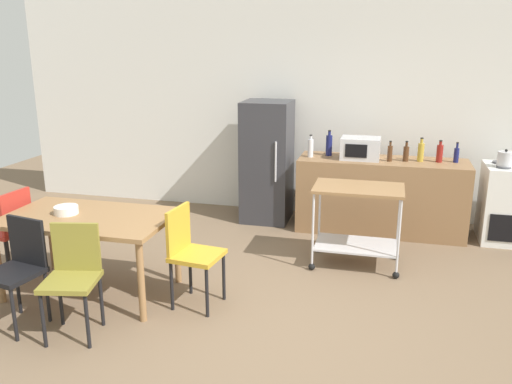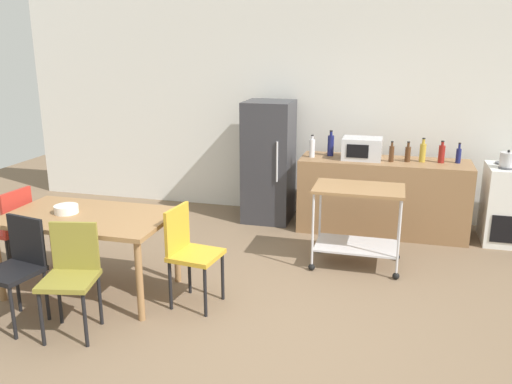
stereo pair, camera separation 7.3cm
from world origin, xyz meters
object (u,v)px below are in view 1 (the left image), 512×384
(stove_oven, at_px, (509,204))
(microwave, at_px, (360,148))
(bottle_hot_sauce, at_px, (421,152))
(kettle, at_px, (505,159))
(chair_olive, at_px, (73,273))
(refrigerator, at_px, (267,162))
(bottle_wine, at_px, (406,153))
(chair_mustard, at_px, (191,249))
(chair_black, at_px, (18,265))
(bottle_olive_oil, at_px, (311,148))
(fruit_bowl, at_px, (66,210))
(chair_red, at_px, (9,227))
(bottle_soda, at_px, (390,153))
(bottle_vinegar, at_px, (440,153))
(bottle_sparkling_water, at_px, (456,155))
(bottle_soy_sauce, at_px, (329,145))
(kitchen_cart, at_px, (357,213))
(dining_table, at_px, (89,224))

(stove_oven, bearing_deg, microwave, -178.75)
(bottle_hot_sauce, height_order, kettle, bottle_hot_sauce)
(chair_olive, relative_size, refrigerator, 0.57)
(bottle_wine, bearing_deg, chair_mustard, -127.93)
(chair_black, xyz_separation_m, chair_mustard, (1.24, 0.66, 0.00))
(bottle_olive_oil, distance_m, fruit_bowl, 2.99)
(chair_mustard, distance_m, bottle_olive_oil, 2.46)
(chair_red, height_order, bottle_hot_sauce, bottle_hot_sauce)
(bottle_soda, height_order, fruit_bowl, bottle_soda)
(chair_black, bearing_deg, chair_red, 142.86)
(kettle, bearing_deg, bottle_vinegar, 171.10)
(microwave, xyz_separation_m, fruit_bowl, (-2.49, -2.34, -0.24))
(chair_olive, distance_m, bottle_vinegar, 4.27)
(chair_red, distance_m, bottle_hot_sauce, 4.56)
(microwave, distance_m, bottle_hot_sauce, 0.70)
(chair_red, bearing_deg, bottle_sparkling_water, 123.86)
(chair_mustard, relative_size, bottle_soy_sauce, 2.83)
(bottle_hot_sauce, relative_size, fruit_bowl, 1.30)
(chair_black, distance_m, bottle_wine, 4.32)
(stove_oven, height_order, bottle_vinegar, bottle_vinegar)
(bottle_sparkling_water, height_order, fruit_bowl, bottle_sparkling_water)
(refrigerator, relative_size, bottle_sparkling_water, 6.49)
(bottle_sparkling_water, bearing_deg, kitchen_cart, -131.14)
(kitchen_cart, height_order, bottle_hot_sauce, bottle_hot_sauce)
(refrigerator, bearing_deg, chair_olive, -105.03)
(stove_oven, xyz_separation_m, kitchen_cart, (-1.66, -1.15, 0.12))
(stove_oven, relative_size, bottle_hot_sauce, 3.25)
(bottle_hot_sauce, bearing_deg, fruit_bowl, -143.31)
(chair_mustard, bearing_deg, chair_black, 125.42)
(chair_black, distance_m, fruit_bowl, 0.71)
(bottle_hot_sauce, bearing_deg, kitchen_cart, -119.08)
(stove_oven, relative_size, fruit_bowl, 4.24)
(chair_red, relative_size, stove_oven, 0.97)
(bottle_wine, height_order, bottle_sparkling_water, bottle_wine)
(bottle_vinegar, relative_size, kettle, 1.08)
(chair_red, distance_m, refrigerator, 3.12)
(bottle_hot_sauce, xyz_separation_m, bottle_sparkling_water, (0.40, 0.04, -0.02))
(microwave, bearing_deg, stove_oven, 1.25)
(microwave, xyz_separation_m, bottle_wine, (0.53, 0.00, -0.03))
(chair_olive, relative_size, stove_oven, 0.97)
(bottle_hot_sauce, distance_m, bottle_vinegar, 0.21)
(chair_olive, distance_m, bottle_olive_oil, 3.34)
(bottle_hot_sauce, bearing_deg, bottle_sparkling_water, 6.24)
(microwave, xyz_separation_m, bottle_soda, (0.35, -0.04, -0.03))
(bottle_olive_oil, bearing_deg, dining_table, -126.01)
(bottle_soy_sauce, xyz_separation_m, bottle_soda, (0.74, -0.16, -0.03))
(chair_red, xyz_separation_m, chair_black, (0.70, -0.78, 0.00))
(stove_oven, distance_m, refrigerator, 2.92)
(chair_mustard, distance_m, bottle_sparkling_water, 3.44)
(chair_black, height_order, chair_olive, same)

